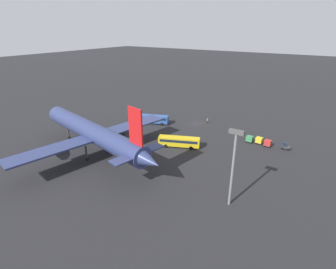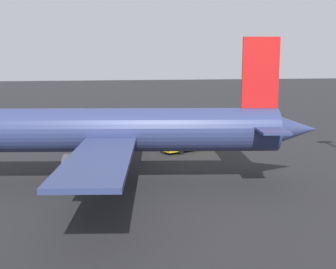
{
  "view_description": "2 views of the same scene",
  "coord_description": "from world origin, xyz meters",
  "px_view_note": "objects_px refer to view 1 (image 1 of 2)",
  "views": [
    {
      "loc": [
        -41.37,
        82.15,
        33.32
      ],
      "look_at": [
        -2.67,
        23.27,
        4.17
      ],
      "focal_mm": 28.0,
      "sensor_mm": 36.0,
      "label": 1
    },
    {
      "loc": [
        15.22,
        88.68,
        14.55
      ],
      "look_at": [
        -1.63,
        16.5,
        2.13
      ],
      "focal_mm": 45.0,
      "sensor_mm": 36.0,
      "label": 2
    }
  ],
  "objects_px": {
    "airplane": "(93,133)",
    "shuttle_bus_near": "(154,119)",
    "worker_person": "(207,121)",
    "cargo_cart_green": "(250,139)",
    "baggage_tug": "(285,146)",
    "shuttle_bus_far": "(179,141)",
    "cargo_cart_yellow": "(259,140)",
    "cargo_cart_red": "(268,143)"
  },
  "relations": [
    {
      "from": "shuttle_bus_far",
      "to": "cargo_cart_green",
      "type": "height_order",
      "value": "shuttle_bus_far"
    },
    {
      "from": "shuttle_bus_far",
      "to": "baggage_tug",
      "type": "distance_m",
      "value": 31.16
    },
    {
      "from": "worker_person",
      "to": "cargo_cart_yellow",
      "type": "distance_m",
      "value": 22.97
    },
    {
      "from": "baggage_tug",
      "to": "airplane",
      "type": "bearing_deg",
      "value": 28.97
    },
    {
      "from": "shuttle_bus_near",
      "to": "cargo_cart_yellow",
      "type": "bearing_deg",
      "value": 163.0
    },
    {
      "from": "shuttle_bus_near",
      "to": "shuttle_bus_far",
      "type": "distance_m",
      "value": 21.89
    },
    {
      "from": "airplane",
      "to": "cargo_cart_green",
      "type": "bearing_deg",
      "value": -124.48
    },
    {
      "from": "worker_person",
      "to": "airplane",
      "type": "bearing_deg",
      "value": 70.09
    },
    {
      "from": "shuttle_bus_near",
      "to": "airplane",
      "type": "bearing_deg",
      "value": 70.89
    },
    {
      "from": "worker_person",
      "to": "cargo_cart_green",
      "type": "height_order",
      "value": "cargo_cart_green"
    },
    {
      "from": "airplane",
      "to": "shuttle_bus_near",
      "type": "height_order",
      "value": "airplane"
    },
    {
      "from": "shuttle_bus_near",
      "to": "shuttle_bus_far",
      "type": "relative_size",
      "value": 0.88
    },
    {
      "from": "baggage_tug",
      "to": "cargo_cart_red",
      "type": "bearing_deg",
      "value": 4.8
    },
    {
      "from": "cargo_cart_red",
      "to": "cargo_cart_yellow",
      "type": "bearing_deg",
      "value": -12.98
    },
    {
      "from": "cargo_cart_green",
      "to": "shuttle_bus_near",
      "type": "bearing_deg",
      "value": 4.08
    },
    {
      "from": "cargo_cart_yellow",
      "to": "airplane",
      "type": "bearing_deg",
      "value": 42.03
    },
    {
      "from": "shuttle_bus_far",
      "to": "worker_person",
      "type": "distance_m",
      "value": 23.84
    },
    {
      "from": "shuttle_bus_far",
      "to": "baggage_tug",
      "type": "xyz_separation_m",
      "value": [
        -26.89,
        -15.71,
        -0.89
      ]
    },
    {
      "from": "shuttle_bus_near",
      "to": "shuttle_bus_far",
      "type": "xyz_separation_m",
      "value": [
        -18.13,
        12.27,
        -0.06
      ]
    },
    {
      "from": "shuttle_bus_near",
      "to": "worker_person",
      "type": "xyz_separation_m",
      "value": [
        -16.16,
        -11.47,
        -1.02
      ]
    },
    {
      "from": "airplane",
      "to": "cargo_cart_yellow",
      "type": "bearing_deg",
      "value": -126.29
    },
    {
      "from": "shuttle_bus_far",
      "to": "cargo_cart_green",
      "type": "relative_size",
      "value": 5.79
    },
    {
      "from": "shuttle_bus_near",
      "to": "cargo_cart_red",
      "type": "xyz_separation_m",
      "value": [
        -40.23,
        -2.34,
        -0.69
      ]
    },
    {
      "from": "airplane",
      "to": "cargo_cart_red",
      "type": "relative_size",
      "value": 24.82
    },
    {
      "from": "worker_person",
      "to": "cargo_cart_yellow",
      "type": "xyz_separation_m",
      "value": [
        -21.34,
        8.5,
        0.32
      ]
    },
    {
      "from": "airplane",
      "to": "cargo_cart_green",
      "type": "xyz_separation_m",
      "value": [
        -33.51,
        -32.17,
        -5.46
      ]
    },
    {
      "from": "cargo_cart_yellow",
      "to": "cargo_cart_green",
      "type": "relative_size",
      "value": 1.0
    },
    {
      "from": "airplane",
      "to": "shuttle_bus_far",
      "type": "distance_m",
      "value": 24.73
    },
    {
      "from": "shuttle_bus_near",
      "to": "baggage_tug",
      "type": "bearing_deg",
      "value": 162.84
    },
    {
      "from": "baggage_tug",
      "to": "worker_person",
      "type": "distance_m",
      "value": 29.95
    },
    {
      "from": "airplane",
      "to": "shuttle_bus_far",
      "type": "xyz_separation_m",
      "value": [
        -16.88,
        -17.42,
        -4.83
      ]
    },
    {
      "from": "worker_person",
      "to": "baggage_tug",
      "type": "bearing_deg",
      "value": 164.45
    },
    {
      "from": "shuttle_bus_far",
      "to": "cargo_cart_green",
      "type": "bearing_deg",
      "value": -161.05
    },
    {
      "from": "cargo_cart_green",
      "to": "shuttle_bus_far",
      "type": "bearing_deg",
      "value": 41.57
    },
    {
      "from": "baggage_tug",
      "to": "cargo_cart_yellow",
      "type": "distance_m",
      "value": 7.54
    },
    {
      "from": "shuttle_bus_near",
      "to": "baggage_tug",
      "type": "height_order",
      "value": "shuttle_bus_near"
    },
    {
      "from": "cargo_cart_yellow",
      "to": "cargo_cart_green",
      "type": "xyz_separation_m",
      "value": [
        2.74,
        0.49,
        0.0
      ]
    },
    {
      "from": "baggage_tug",
      "to": "cargo_cart_green",
      "type": "relative_size",
      "value": 1.21
    },
    {
      "from": "worker_person",
      "to": "cargo_cart_green",
      "type": "xyz_separation_m",
      "value": [
        -18.6,
        8.99,
        0.32
      ]
    },
    {
      "from": "airplane",
      "to": "worker_person",
      "type": "distance_m",
      "value": 44.16
    },
    {
      "from": "shuttle_bus_near",
      "to": "worker_person",
      "type": "bearing_deg",
      "value": -166.16
    },
    {
      "from": "airplane",
      "to": "shuttle_bus_far",
      "type": "relative_size",
      "value": 4.29
    }
  ]
}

